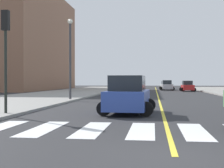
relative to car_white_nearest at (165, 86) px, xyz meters
name	(u,v)px	position (x,y,z in m)	size (l,w,h in m)	color
ground_plane	(175,157)	(-1.82, -59.76, -0.78)	(220.00, 220.00, 0.00)	#28282B
sidewalk_kerb_west	(20,100)	(-14.02, -39.76, -0.70)	(10.00, 120.00, 0.15)	gray
crosswalk_paint	(168,131)	(-1.82, -55.76, -0.77)	(13.50, 4.00, 0.01)	silver
lane_divider_paint	(157,93)	(-1.82, -19.76, -0.77)	(0.16, 80.00, 0.01)	yellow
low_rise_brick_west	(16,41)	(-29.34, -4.95, 8.78)	(16.00, 32.00, 19.11)	brown
car_white_nearest	(165,86)	(0.00, 0.00, 0.00)	(2.38, 3.76, 1.66)	silver
car_silver_second	(167,86)	(0.11, -6.30, 0.08)	(2.70, 4.20, 1.84)	#B7B7BC
car_black_third	(120,86)	(-7.18, -19.40, 0.18)	(2.99, 4.68, 2.05)	black
car_blue_fourth	(128,96)	(-3.69, -49.85, 0.17)	(2.97, 4.64, 2.03)	#2D479E
car_red_fifth	(187,86)	(3.26, -11.78, 0.05)	(2.53, 3.99, 1.76)	red
traffic_light_far_corner	(6,41)	(-9.67, -51.78, 2.96)	(0.36, 0.41, 5.13)	black
street_lamp	(70,52)	(-9.63, -39.06, 3.56)	(0.44, 0.44, 7.06)	#38383D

